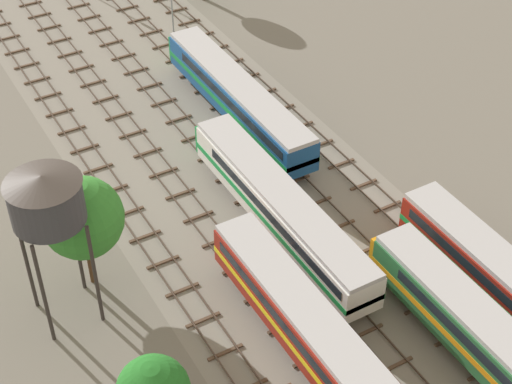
{
  "coord_description": "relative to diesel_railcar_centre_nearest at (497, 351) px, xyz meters",
  "views": [
    {
      "loc": [
        -22.71,
        -6.03,
        39.22
      ],
      "look_at": [
        0.0,
        33.35,
        1.5
      ],
      "focal_mm": 57.03,
      "sensor_mm": 36.0,
      "label": 1
    }
  ],
  "objects": [
    {
      "name": "track_left",
      "position": [
        -8.42,
        44.01,
        -2.46
      ],
      "size": [
        2.4,
        126.0,
        0.29
      ],
      "color": "#47382D",
      "rests_on": "ground"
    },
    {
      "name": "diesel_railcar_centre_far",
      "position": [
        0.0,
        30.6,
        0.0
      ],
      "size": [
        2.96,
        20.5,
        3.8
      ],
      "color": "#194C8C",
      "rests_on": "ground"
    },
    {
      "name": "ballast_bed",
      "position": [
        -4.21,
        43.01,
        -2.59
      ],
      "size": [
        20.84,
        176.0,
        0.01
      ],
      "primitive_type": "cube",
      "color": "gray",
      "rests_on": "ground"
    },
    {
      "name": "water_tower",
      "position": [
        -19.69,
        17.42,
        6.82
      ],
      "size": [
        4.52,
        4.52,
        11.18
      ],
      "color": "#2D2826",
      "rests_on": "ground"
    },
    {
      "name": "track_centre_right",
      "position": [
        4.21,
        44.01,
        -2.46
      ],
      "size": [
        2.4,
        126.0,
        0.29
      ],
      "color": "#47382D",
      "rests_on": "ground"
    },
    {
      "name": "diesel_railcar_centre_left_midfar",
      "position": [
        -4.21,
        16.9,
        0.0
      ],
      "size": [
        2.96,
        20.5,
        3.8
      ],
      "color": "white",
      "rests_on": "ground"
    },
    {
      "name": "ground_plane",
      "position": [
        -4.21,
        43.01,
        -2.6
      ],
      "size": [
        480.0,
        480.0,
        0.0
      ],
      "primitive_type": "plane",
      "color": "slate"
    },
    {
      "name": "track_centre",
      "position": [
        -0.0,
        44.01,
        -2.46
      ],
      "size": [
        2.4,
        126.0,
        0.29
      ],
      "color": "#47382D",
      "rests_on": "ground"
    },
    {
      "name": "lineside_tree_0",
      "position": [
        -17.37,
        19.29,
        3.02
      ],
      "size": [
        5.34,
        5.34,
        8.3
      ],
      "color": "#4C331E",
      "rests_on": "ground"
    },
    {
      "name": "signal_post_nearest",
      "position": [
        2.1,
        47.64,
        0.79
      ],
      "size": [
        0.28,
        0.47,
        5.33
      ],
      "color": "gray",
      "rests_on": "ground"
    },
    {
      "name": "diesel_railcar_centre_nearest",
      "position": [
        0.0,
        0.0,
        0.0
      ],
      "size": [
        2.96,
        20.5,
        3.8
      ],
      "color": "#286638",
      "rests_on": "ground"
    },
    {
      "name": "track_centre_left",
      "position": [
        -4.21,
        44.01,
        -2.46
      ],
      "size": [
        2.4,
        126.0,
        0.29
      ],
      "color": "#47382D",
      "rests_on": "ground"
    },
    {
      "name": "track_far_left",
      "position": [
        -12.63,
        44.01,
        -2.46
      ],
      "size": [
        2.4,
        126.0,
        0.29
      ],
      "color": "#47382D",
      "rests_on": "ground"
    },
    {
      "name": "passenger_coach_left_mid",
      "position": [
        -8.42,
        5.05,
        0.02
      ],
      "size": [
        2.96,
        22.0,
        3.8
      ],
      "color": "maroon",
      "rests_on": "ground"
    }
  ]
}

